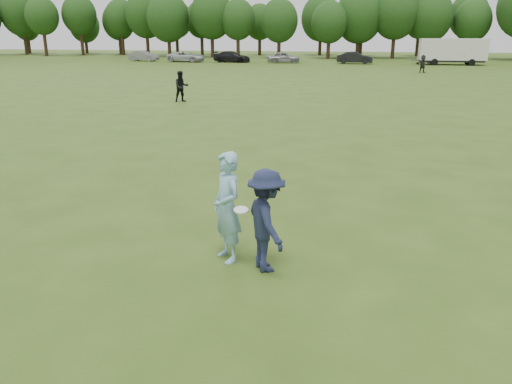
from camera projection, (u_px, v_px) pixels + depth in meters
The scene contains 13 objects.
ground at pixel (248, 276), 8.90m from camera, with size 200.00×200.00×0.00m, color #304A14.
thrower at pixel (227, 207), 9.24m from camera, with size 0.77×0.50×2.10m, color #82B6C9.
defender at pixel (266, 221), 8.89m from camera, with size 1.22×0.70×1.89m, color #1B223C.
player_far_a at pixel (181, 87), 30.33m from camera, with size 0.90×0.70×1.84m, color black.
player_far_d at pixel (423, 64), 51.16m from camera, with size 1.66×0.53×1.79m, color #242424.
car_b at pixel (143, 56), 70.66m from camera, with size 1.50×4.31×1.42m, color slate.
car_c at pixel (186, 57), 68.72m from camera, with size 2.38×5.16×1.43m, color silver.
car_d at pixel (232, 57), 67.97m from camera, with size 2.05×5.05×1.47m, color black.
car_e at pixel (284, 57), 66.63m from camera, with size 1.75×4.34×1.48m, color gray.
car_f at pixel (355, 58), 64.92m from camera, with size 1.61×4.62×1.52m, color black.
disc_in_play at pixel (241, 210), 8.90m from camera, with size 0.29×0.28×0.08m.
cargo_trailer at pixel (453, 50), 62.60m from camera, with size 9.00×2.75×3.20m.
treeline at pixel (359, 16), 78.48m from camera, with size 130.35×18.39×11.74m.
Camera 1 is at (1.55, -7.85, 4.18)m, focal length 35.00 mm.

